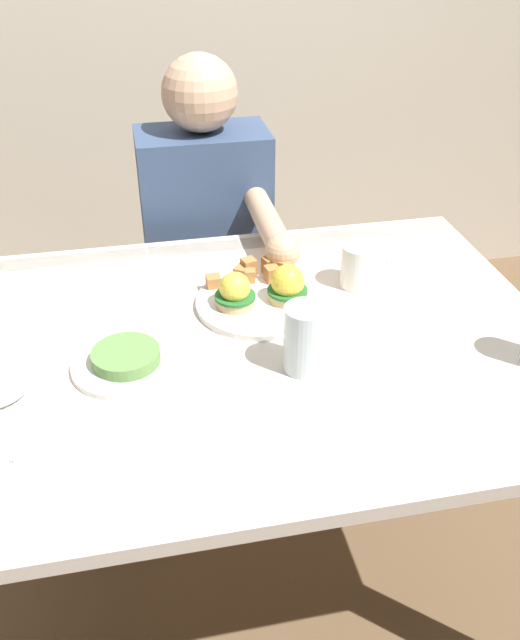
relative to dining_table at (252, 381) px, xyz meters
name	(u,v)px	position (x,y,z in m)	size (l,w,h in m)	color
ground_plane	(254,576)	(0.00, 0.00, -0.63)	(6.00, 6.00, 0.00)	brown
dining_table	(252,381)	(0.00, 0.00, 0.00)	(1.20, 0.90, 0.74)	silver
eggs_benedict_plate	(262,293)	(0.04, 0.12, 0.13)	(0.27, 0.27, 0.09)	white
coffee_mug	(360,264)	(0.27, 0.15, 0.16)	(0.11, 0.08, 0.09)	white
fork	(15,476)	(-0.42, -0.28, 0.11)	(0.03, 0.16, 0.00)	silver
water_glass_near	(305,341)	(0.08, -0.11, 0.16)	(0.08, 0.08, 0.13)	silver
side_plate	(126,361)	(-0.24, -0.04, 0.12)	(0.20, 0.20, 0.04)	white
diner_person	(209,242)	(0.00, 0.60, 0.02)	(0.34, 0.54, 1.14)	#33333D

